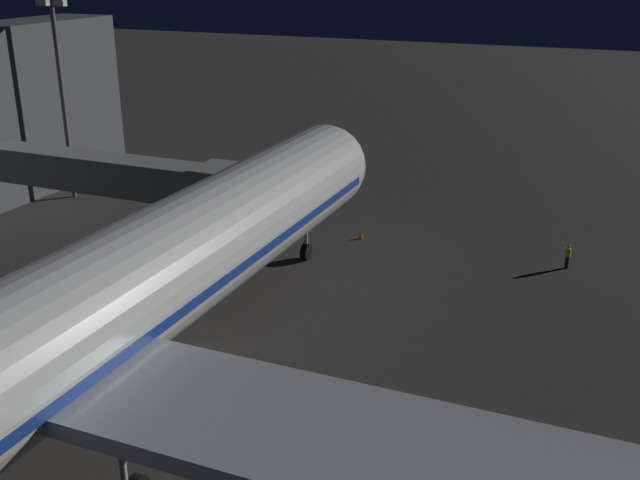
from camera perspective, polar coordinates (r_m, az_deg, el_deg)
ground_plane at (r=41.61m, az=-10.16°, el=-9.14°), size 320.00×320.00×0.00m
airliner_at_gate at (r=32.59m, az=-19.51°, el=-7.08°), size 57.68×63.87×20.91m
jet_bridge at (r=54.12m, az=-14.11°, el=4.62°), size 20.91×3.40×7.58m
apron_floodlight_mast at (r=69.72m, az=-19.04°, el=11.02°), size 2.90×0.50×17.19m
ground_crew_by_belt_loader at (r=55.09m, az=18.27°, el=-1.11°), size 0.40×0.40×1.77m
traffic_cone_nose_port at (r=58.12m, az=3.12°, el=0.36°), size 0.36×0.36×0.55m
traffic_cone_nose_starboard at (r=59.65m, az=-0.85°, el=0.94°), size 0.36×0.36×0.55m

